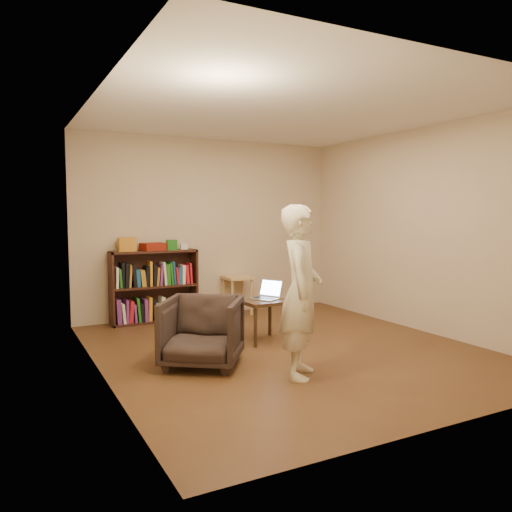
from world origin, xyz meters
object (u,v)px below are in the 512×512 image
side_table (263,307)px  person (301,291)px  laptop (267,294)px  bookshelf (154,290)px  armchair (202,332)px  stool (237,283)px

side_table → person: bearing=-102.9°
laptop → person: person is taller
bookshelf → armchair: bookshelf is taller
laptop → bookshelf: bearing=-177.1°
bookshelf → laptop: 1.85m
bookshelf → person: (0.55, -2.93, 0.36)m
armchair → person: size_ratio=0.47×
side_table → person: 1.37m
side_table → laptop: laptop is taller
armchair → laptop: bearing=64.5°
person → side_table: bearing=24.2°
bookshelf → side_table: size_ratio=2.43×
stool → laptop: laptop is taller
laptop → person: bearing=-43.0°
bookshelf → person: person is taller
stool → person: 2.97m
armchair → laptop: (1.07, 0.61, 0.20)m
bookshelf → stool: bookshelf is taller
side_table → laptop: bearing=29.0°
person → bookshelf: bearing=47.8°
armchair → laptop: size_ratio=1.87×
side_table → person: size_ratio=0.31×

